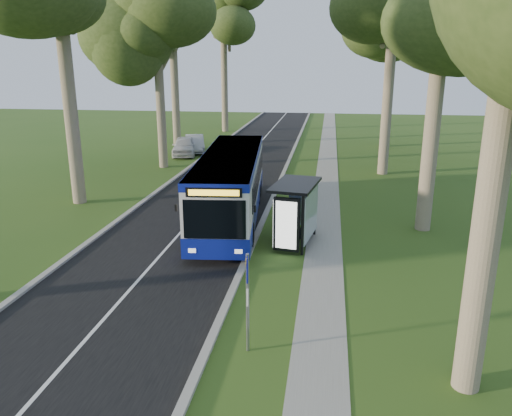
{
  "coord_description": "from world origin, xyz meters",
  "views": [
    {
      "loc": [
        3.01,
        -16.91,
        7.5
      ],
      "look_at": [
        0.11,
        2.94,
        1.6
      ],
      "focal_mm": 35.0,
      "sensor_mm": 36.0,
      "label": 1
    }
  ],
  "objects_px": {
    "bus_stop_sign": "(248,292)",
    "litter_bin": "(296,208)",
    "bus_shelter": "(298,204)",
    "car_silver": "(195,144)",
    "bus": "(231,186)",
    "car_white": "(184,146)"
  },
  "relations": [
    {
      "from": "bus",
      "to": "car_white",
      "type": "relative_size",
      "value": 2.78
    },
    {
      "from": "bus",
      "to": "car_silver",
      "type": "relative_size",
      "value": 2.87
    },
    {
      "from": "bus_stop_sign",
      "to": "bus_shelter",
      "type": "xyz_separation_m",
      "value": [
        0.78,
        8.11,
        0.13
      ]
    },
    {
      "from": "car_white",
      "to": "car_silver",
      "type": "bearing_deg",
      "value": 61.33
    },
    {
      "from": "bus_stop_sign",
      "to": "bus",
      "type": "bearing_deg",
      "value": 96.28
    },
    {
      "from": "bus",
      "to": "bus_stop_sign",
      "type": "xyz_separation_m",
      "value": [
        2.68,
        -11.41,
        0.03
      ]
    },
    {
      "from": "bus_shelter",
      "to": "car_white",
      "type": "height_order",
      "value": "bus_shelter"
    },
    {
      "from": "bus",
      "to": "bus_stop_sign",
      "type": "height_order",
      "value": "bus"
    },
    {
      "from": "car_silver",
      "to": "bus_stop_sign",
      "type": "bearing_deg",
      "value": -89.14
    },
    {
      "from": "bus",
      "to": "bus_shelter",
      "type": "xyz_separation_m",
      "value": [
        3.46,
        -3.3,
        0.16
      ]
    },
    {
      "from": "bus_shelter",
      "to": "litter_bin",
      "type": "xyz_separation_m",
      "value": [
        -0.3,
        4.02,
        -1.34
      ]
    },
    {
      "from": "bus_shelter",
      "to": "car_silver",
      "type": "bearing_deg",
      "value": 124.66
    },
    {
      "from": "bus_shelter",
      "to": "car_silver",
      "type": "distance_m",
      "value": 23.91
    },
    {
      "from": "bus_stop_sign",
      "to": "litter_bin",
      "type": "height_order",
      "value": "bus_stop_sign"
    },
    {
      "from": "litter_bin",
      "to": "bus",
      "type": "bearing_deg",
      "value": -167.08
    },
    {
      "from": "car_white",
      "to": "bus_shelter",
      "type": "bearing_deg",
      "value": -74.24
    },
    {
      "from": "bus",
      "to": "litter_bin",
      "type": "relative_size",
      "value": 12.17
    },
    {
      "from": "bus_shelter",
      "to": "litter_bin",
      "type": "relative_size",
      "value": 3.2
    },
    {
      "from": "litter_bin",
      "to": "car_silver",
      "type": "distance_m",
      "value": 20.17
    },
    {
      "from": "bus_shelter",
      "to": "litter_bin",
      "type": "height_order",
      "value": "bus_shelter"
    },
    {
      "from": "car_white",
      "to": "bus",
      "type": "bearing_deg",
      "value": -78.95
    },
    {
      "from": "bus",
      "to": "car_silver",
      "type": "height_order",
      "value": "bus"
    }
  ]
}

